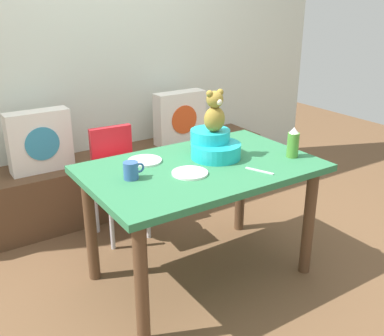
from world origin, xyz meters
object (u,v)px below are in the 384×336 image
Objects in this scene: pillow_floral_right at (180,118)px; dining_table at (201,182)px; ketchup_bottle at (293,143)px; dinner_plate_near at (190,173)px; dinner_plate_far at (145,161)px; coffee_mug at (131,170)px; pillow_floral_left at (40,141)px; teddy_bear at (215,112)px; infant_seat_teal at (214,146)px; highchair at (118,168)px.

pillow_floral_right is 1.28m from dining_table.
dinner_plate_near is at bearing 171.06° from ketchup_bottle.
ketchup_bottle is at bearing -27.63° from dinner_plate_far.
pillow_floral_right is at bearing 88.98° from ketchup_bottle.
coffee_mug is 0.32m from dinner_plate_near.
teddy_bear is at bearing -54.97° from pillow_floral_left.
dining_table is (-0.56, -1.15, -0.05)m from pillow_floral_right.
pillow_floral_left is 1.36m from teddy_bear.
pillow_floral_left is 3.67× the size of coffee_mug.
infant_seat_teal is 1.32× the size of teddy_bear.
pillow_floral_left is at bearing 134.66° from highchair.
dining_table is at bearing 30.53° from dinner_plate_near.
ketchup_bottle is 0.92× the size of dinner_plate_near.
infant_seat_teal is 1.78× the size of ketchup_bottle.
pillow_floral_right is 1.41m from dinner_plate_near.
teddy_bear is at bearing -62.53° from highchair.
dinner_plate_far is (-0.79, 0.41, -0.08)m from ketchup_bottle.
coffee_mug is (-0.42, 0.04, 0.15)m from dining_table.
infant_seat_teal is at bearing 90.00° from teddy_bear.
pillow_floral_left is 0.33× the size of dining_table.
pillow_floral_right is 2.38× the size of ketchup_bottle.
pillow_floral_right is (1.17, 0.00, 0.00)m from pillow_floral_left.
pillow_floral_right is at bearing 63.94° from dining_table.
dinner_plate_near is (0.48, -1.23, 0.07)m from pillow_floral_left.
ketchup_bottle is at bearing -49.21° from pillow_floral_left.
infant_seat_teal is (-0.42, -1.07, 0.13)m from pillow_floral_right.
dinner_plate_near is (-0.27, -0.15, -0.27)m from teddy_bear.
ketchup_bottle reaches higher than pillow_floral_left.
ketchup_bottle is at bearing -12.81° from coffee_mug.
dining_table is at bearing -151.58° from teddy_bear.
dining_table is at bearing -116.06° from pillow_floral_right.
coffee_mug is at bearing -80.53° from pillow_floral_left.
teddy_bear is 1.35× the size of ketchup_bottle.
pillow_floral_right and infant_seat_teal have the same top height.
pillow_floral_right is at bearing 48.41° from coffee_mug.
teddy_bear is 1.25× the size of dinner_plate_far.
dining_table is at bearing -43.09° from dinner_plate_far.
pillow_floral_right is 2.20× the size of dinner_plate_near.
highchair is 0.89m from teddy_bear.
dining_table is at bearing 161.47° from ketchup_bottle.
teddy_bear reaches higher than pillow_floral_left.
pillow_floral_left is 1.77m from ketchup_bottle.
pillow_floral_right reaches higher than dinner_plate_far.
coffee_mug reaches higher than highchair.
coffee_mug reaches higher than dining_table.
pillow_floral_left is at bearing 117.93° from dining_table.
dinner_plate_far is (-0.12, 0.31, 0.00)m from dinner_plate_near.
dinner_plate_far is (-0.81, -0.92, 0.07)m from pillow_floral_right.
highchair is 0.56m from dinner_plate_far.
teddy_bear is 2.08× the size of coffee_mug.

